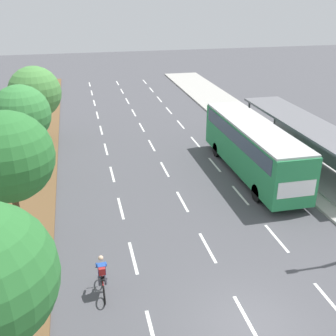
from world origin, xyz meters
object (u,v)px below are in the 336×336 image
(bus_shelter, at_px, (307,138))
(bus, at_px, (253,144))
(median_tree_second, at_px, (8,157))
(median_tree_fourth, at_px, (35,93))
(median_tree_third, at_px, (21,115))
(cyclist, at_px, (102,277))

(bus_shelter, relative_size, bus, 1.23)
(median_tree_second, height_order, median_tree_fourth, median_tree_second)
(median_tree_second, xyz_separation_m, median_tree_third, (-0.20, 7.39, -0.29))
(median_tree_third, bearing_deg, bus, -6.65)
(bus, height_order, cyclist, bus)
(bus_shelter, distance_m, median_tree_third, 18.25)
(cyclist, xyz_separation_m, median_tree_third, (-3.52, 10.94, 3.65))
(bus_shelter, height_order, median_tree_fourth, median_tree_fourth)
(median_tree_second, bearing_deg, bus_shelter, 20.08)
(bus, xyz_separation_m, median_tree_third, (-13.76, 1.60, 2.38))
(bus_shelter, bearing_deg, median_tree_third, 177.27)
(median_tree_fourth, bearing_deg, bus_shelter, -24.85)
(bus_shelter, distance_m, cyclist, 17.71)
(cyclist, bearing_deg, bus, 42.35)
(median_tree_second, bearing_deg, median_tree_third, 91.53)
(cyclist, xyz_separation_m, median_tree_fourth, (-3.29, 18.32, 3.22))
(bus, relative_size, median_tree_second, 1.73)
(bus_shelter, relative_size, median_tree_third, 2.29)
(median_tree_third, bearing_deg, bus_shelter, -2.73)
(bus_shelter, relative_size, cyclist, 7.61)
(median_tree_second, relative_size, median_tree_fourth, 1.12)
(bus_shelter, height_order, cyclist, bus_shelter)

